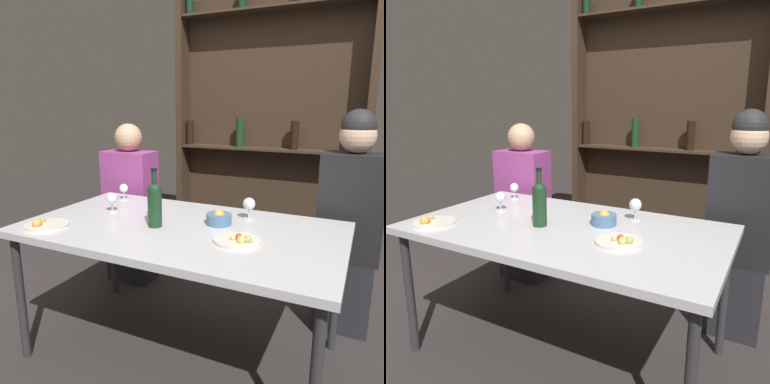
% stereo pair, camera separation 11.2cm
% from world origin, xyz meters
% --- Properties ---
extents(ground_plane, '(10.00, 10.00, 0.00)m').
position_xyz_m(ground_plane, '(0.00, 0.00, 0.00)').
color(ground_plane, '#332D2D').
extents(dining_table, '(1.60, 0.91, 0.73)m').
position_xyz_m(dining_table, '(0.00, 0.00, 0.68)').
color(dining_table, silver).
rests_on(dining_table, ground_plane).
extents(wine_rack_wall, '(1.67, 0.21, 2.35)m').
position_xyz_m(wine_rack_wall, '(0.00, 1.67, 1.18)').
color(wine_rack_wall, '#38281C').
rests_on(wine_rack_wall, ground_plane).
extents(wine_bottle, '(0.07, 0.07, 0.30)m').
position_xyz_m(wine_bottle, '(-0.12, -0.06, 0.85)').
color(wine_bottle, '#19381E').
rests_on(wine_bottle, dining_table).
extents(wine_glass_0, '(0.07, 0.07, 0.12)m').
position_xyz_m(wine_glass_0, '(0.28, 0.27, 0.81)').
color(wine_glass_0, silver).
rests_on(wine_glass_0, dining_table).
extents(wine_glass_1, '(0.07, 0.07, 0.11)m').
position_xyz_m(wine_glass_1, '(-0.47, 0.06, 0.80)').
color(wine_glass_1, silver).
rests_on(wine_glass_1, dining_table).
extents(wine_glass_2, '(0.06, 0.06, 0.11)m').
position_xyz_m(wine_glass_2, '(-0.58, 0.32, 0.80)').
color(wine_glass_2, silver).
rests_on(wine_glass_2, dining_table).
extents(food_plate_0, '(0.22, 0.22, 0.04)m').
position_xyz_m(food_plate_0, '(0.34, -0.09, 0.74)').
color(food_plate_0, silver).
rests_on(food_plate_0, dining_table).
extents(food_plate_1, '(0.22, 0.22, 0.05)m').
position_xyz_m(food_plate_1, '(-0.62, -0.30, 0.74)').
color(food_plate_1, silver).
rests_on(food_plate_1, dining_table).
extents(snack_bowl, '(0.13, 0.13, 0.08)m').
position_xyz_m(snack_bowl, '(0.16, 0.11, 0.76)').
color(snack_bowl, '#4C7299').
rests_on(snack_bowl, dining_table).
extents(seated_person_left, '(0.37, 0.22, 1.20)m').
position_xyz_m(seated_person_left, '(-0.76, 0.65, 0.57)').
color(seated_person_left, '#26262B').
rests_on(seated_person_left, ground_plane).
extents(seated_person_right, '(0.35, 0.22, 1.31)m').
position_xyz_m(seated_person_right, '(0.76, 0.65, 0.64)').
color(seated_person_right, '#26262B').
rests_on(seated_person_right, ground_plane).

